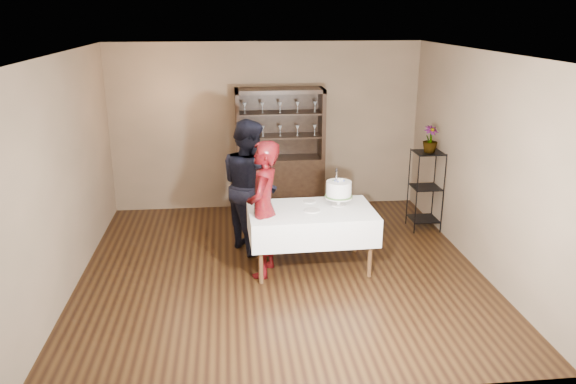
# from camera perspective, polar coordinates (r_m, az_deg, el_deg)

# --- Properties ---
(floor) EXTENTS (5.00, 5.00, 0.00)m
(floor) POSITION_cam_1_polar(r_m,az_deg,el_deg) (7.24, -0.70, -7.85)
(floor) COLOR black
(floor) RESTS_ON ground
(ceiling) EXTENTS (5.00, 5.00, 0.00)m
(ceiling) POSITION_cam_1_polar(r_m,az_deg,el_deg) (6.54, -0.79, 13.98)
(ceiling) COLOR white
(ceiling) RESTS_ON back_wall
(back_wall) EXTENTS (5.00, 0.02, 2.70)m
(back_wall) POSITION_cam_1_polar(r_m,az_deg,el_deg) (9.19, -2.23, 6.62)
(back_wall) COLOR brown
(back_wall) RESTS_ON floor
(wall_left) EXTENTS (0.02, 5.00, 2.70)m
(wall_left) POSITION_cam_1_polar(r_m,az_deg,el_deg) (7.00, -21.58, 1.74)
(wall_left) COLOR brown
(wall_left) RESTS_ON floor
(wall_right) EXTENTS (0.02, 5.00, 2.70)m
(wall_right) POSITION_cam_1_polar(r_m,az_deg,el_deg) (7.42, 18.88, 2.92)
(wall_right) COLOR brown
(wall_right) RESTS_ON floor
(china_hutch) EXTENTS (1.40, 0.48, 2.00)m
(china_hutch) POSITION_cam_1_polar(r_m,az_deg,el_deg) (9.13, -0.82, 2.13)
(china_hutch) COLOR black
(china_hutch) RESTS_ON floor
(plant_etagere) EXTENTS (0.42, 0.42, 1.20)m
(plant_etagere) POSITION_cam_1_polar(r_m,az_deg,el_deg) (8.59, 13.81, 0.49)
(plant_etagere) COLOR black
(plant_etagere) RESTS_ON floor
(cake_table) EXTENTS (1.59, 1.00, 0.78)m
(cake_table) POSITION_cam_1_polar(r_m,az_deg,el_deg) (7.08, 2.37, -3.20)
(cake_table) COLOR white
(cake_table) RESTS_ON floor
(woman) EXTENTS (0.56, 0.71, 1.70)m
(woman) POSITION_cam_1_polar(r_m,az_deg,el_deg) (6.83, -2.51, -1.77)
(woman) COLOR #36040F
(woman) RESTS_ON floor
(man) EXTENTS (1.01, 1.09, 1.81)m
(man) POSITION_cam_1_polar(r_m,az_deg,el_deg) (7.61, -3.93, 0.71)
(man) COLOR black
(man) RESTS_ON floor
(cake) EXTENTS (0.36, 0.36, 0.49)m
(cake) POSITION_cam_1_polar(r_m,az_deg,el_deg) (7.14, 5.18, 0.17)
(cake) COLOR white
(cake) RESTS_ON cake_table
(plate_near) EXTENTS (0.22, 0.22, 0.01)m
(plate_near) POSITION_cam_1_polar(r_m,az_deg,el_deg) (6.96, 2.45, -1.88)
(plate_near) COLOR white
(plate_near) RESTS_ON cake_table
(plate_far) EXTENTS (0.18, 0.18, 0.01)m
(plate_far) POSITION_cam_1_polar(r_m,az_deg,el_deg) (7.29, 2.17, -0.96)
(plate_far) COLOR white
(plate_far) RESTS_ON cake_table
(potted_plant) EXTENTS (0.27, 0.27, 0.39)m
(potted_plant) POSITION_cam_1_polar(r_m,az_deg,el_deg) (8.40, 14.25, 5.21)
(potted_plant) COLOR #467236
(potted_plant) RESTS_ON plant_etagere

